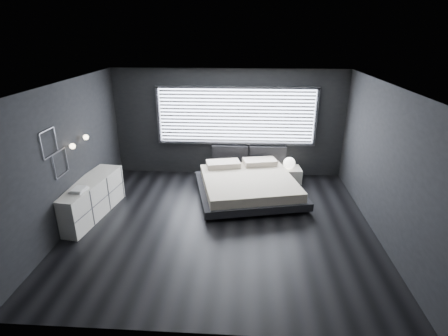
{
  "coord_description": "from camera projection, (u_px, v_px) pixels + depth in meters",
  "views": [
    {
      "loc": [
        0.44,
        -6.16,
        3.7
      ],
      "look_at": [
        0.0,
        0.85,
        0.9
      ],
      "focal_mm": 28.0,
      "sensor_mm": 36.0,
      "label": 1
    }
  ],
  "objects": [
    {
      "name": "sconce_far",
      "position": [
        86.0,
        137.0,
        7.28
      ],
      "size": [
        0.18,
        0.11,
        0.11
      ],
      "color": "silver",
      "rests_on": "ground"
    },
    {
      "name": "book_stack",
      "position": [
        79.0,
        190.0,
        6.75
      ],
      "size": [
        0.29,
        0.35,
        0.07
      ],
      "color": "silver",
      "rests_on": "dresser"
    },
    {
      "name": "bed",
      "position": [
        248.0,
        185.0,
        8.25
      ],
      "size": [
        2.76,
        2.68,
        0.6
      ],
      "color": "black",
      "rests_on": "ground"
    },
    {
      "name": "window",
      "position": [
        236.0,
        116.0,
        9.0
      ],
      "size": [
        4.14,
        0.09,
        1.52
      ],
      "color": "white",
      "rests_on": "ground"
    },
    {
      "name": "sconce_near",
      "position": [
        72.0,
        146.0,
        6.73
      ],
      "size": [
        0.18,
        0.11,
        0.11
      ],
      "color": "silver",
      "rests_on": "ground"
    },
    {
      "name": "nightstand",
      "position": [
        288.0,
        174.0,
        9.09
      ],
      "size": [
        0.65,
        0.56,
        0.36
      ],
      "primitive_type": "cube",
      "rotation": [
        0.0,
        0.0,
        0.08
      ],
      "color": "silver",
      "rests_on": "ground"
    },
    {
      "name": "orb_lamp",
      "position": [
        289.0,
        163.0,
        8.93
      ],
      "size": [
        0.3,
        0.3,
        0.3
      ],
      "primitive_type": "sphere",
      "color": "white",
      "rests_on": "nightstand"
    },
    {
      "name": "dresser",
      "position": [
        90.0,
        199.0,
        7.33
      ],
      "size": [
        0.81,
        2.01,
        0.78
      ],
      "color": "silver",
      "rests_on": "ground"
    },
    {
      "name": "room",
      "position": [
        221.0,
        160.0,
        6.59
      ],
      "size": [
        6.04,
        6.0,
        2.8
      ],
      "color": "black",
      "rests_on": "ground"
    },
    {
      "name": "headboard",
      "position": [
        249.0,
        155.0,
        9.31
      ],
      "size": [
        1.96,
        0.16,
        0.52
      ],
      "color": "black",
      "rests_on": "ground"
    },
    {
      "name": "wall_art_upper",
      "position": [
        49.0,
        143.0,
        6.08
      ],
      "size": [
        0.01,
        0.48,
        0.48
      ],
      "color": "#47474C",
      "rests_on": "ground"
    },
    {
      "name": "wall_art_lower",
      "position": [
        61.0,
        163.0,
        6.49
      ],
      "size": [
        0.01,
        0.48,
        0.48
      ],
      "color": "#47474C",
      "rests_on": "ground"
    }
  ]
}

